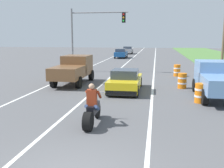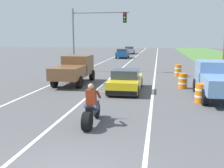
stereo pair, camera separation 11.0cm
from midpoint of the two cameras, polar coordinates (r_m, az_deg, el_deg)
lane_stripe_left_solid at (r=26.52m, az=-6.26°, el=2.92°), size 0.14×120.00×0.01m
lane_stripe_right_solid at (r=25.47m, az=9.50°, el=2.54°), size 0.14×120.00×0.01m
lane_stripe_centre_dashed at (r=25.75m, az=1.46°, el=2.76°), size 0.14×120.00×0.01m
motorcycle_with_rider at (r=9.96m, az=-4.23°, el=-5.71°), size 0.70×2.21×1.62m
sports_car_yellow at (r=16.25m, az=3.21°, el=0.63°), size 1.84×4.30×1.37m
pickup_truck_left_lane_brown at (r=18.98m, az=-8.09°, el=3.38°), size 2.02×4.80×1.98m
pickup_truck_right_shoulder_light_blue at (r=15.30m, az=22.23°, el=1.11°), size 2.02×4.80×1.98m
traffic_light_mast_near at (r=25.50m, az=-4.54°, el=11.79°), size 5.51×0.34×6.00m
construction_barrel_nearest at (r=14.09m, az=18.97°, el=-1.90°), size 0.58×0.58×1.00m
construction_barrel_mid at (r=17.73m, az=15.36°, el=0.67°), size 0.58×0.58×1.00m
construction_barrel_far at (r=23.20m, az=14.34°, el=2.88°), size 0.58×0.58×1.00m
distant_car_far_ahead at (r=42.52m, az=2.40°, el=6.71°), size 1.80×4.00×1.50m
distant_car_further_ahead at (r=53.55m, az=3.91°, el=7.40°), size 1.80×4.00×1.50m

